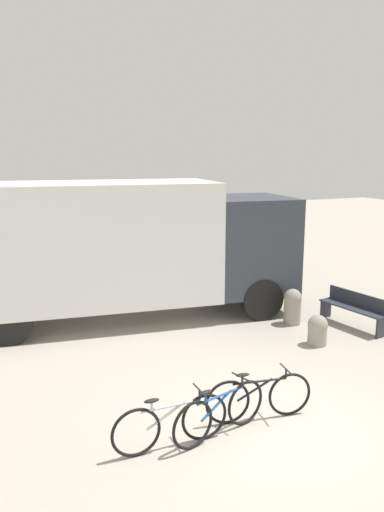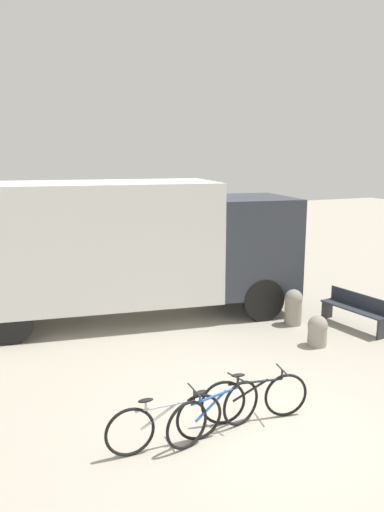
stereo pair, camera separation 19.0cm
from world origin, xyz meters
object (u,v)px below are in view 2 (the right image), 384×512
at_px(bicycle_middle, 215,412).
at_px(bicycle_far, 255,397).
at_px(bicycle_near, 165,423).
at_px(bollard_near_bench, 317,330).
at_px(delivery_truck, 122,244).
at_px(park_bench, 356,308).
at_px(bollard_far_bench, 293,306).

bearing_deg(bicycle_middle, bicycle_far, -2.17).
bearing_deg(bicycle_near, bollard_near_bench, 28.52).
relative_size(bicycle_middle, bollard_near_bench, 2.53).
xyz_separation_m(bicycle_far, bollard_near_bench, (2.79, 2.11, -0.03)).
distance_m(delivery_truck, bicycle_middle, 5.92).
height_order(delivery_truck, bicycle_middle, delivery_truck).
bearing_deg(park_bench, bollard_far_bench, 49.99).
bearing_deg(bicycle_middle, delivery_truck, 73.21).
bearing_deg(bicycle_near, bollard_far_bench, 38.81).
height_order(bicycle_near, bicycle_middle, same).
height_order(bicycle_far, bollard_far_bench, bollard_far_bench).
distance_m(bicycle_middle, bollard_far_bench, 5.29).
height_order(bicycle_middle, bollard_far_bench, bollard_far_bench).
bearing_deg(park_bench, bicycle_far, 114.21).
bearing_deg(park_bench, delivery_truck, 51.43).
bearing_deg(park_bench, bicycle_near, 108.19).
bearing_deg(delivery_truck, bollard_near_bench, -38.13).
bearing_deg(bollard_far_bench, bicycle_far, -131.99).
xyz_separation_m(delivery_truck, bollard_near_bench, (3.27, -3.45, -1.53)).
xyz_separation_m(bicycle_near, bollard_near_bench, (4.31, 2.25, -0.03)).
xyz_separation_m(bicycle_near, bollard_far_bench, (4.62, 3.59, 0.09)).
distance_m(park_bench, bollard_near_bench, 1.64).
bearing_deg(bicycle_near, park_bench, 26.72).
bearing_deg(bicycle_far, bicycle_near, -164.57).
height_order(park_bench, bollard_near_bench, park_bench).
xyz_separation_m(delivery_truck, bicycle_far, (0.48, -5.56, -1.50)).
xyz_separation_m(delivery_truck, bicycle_middle, (-0.28, -5.72, -1.50)).
height_order(park_bench, bicycle_far, park_bench).
relative_size(bollard_near_bench, bollard_far_bench, 0.77).
distance_m(bicycle_middle, bicycle_far, 0.77).
distance_m(delivery_truck, bollard_far_bench, 4.39).
xyz_separation_m(bicycle_far, bollard_far_bench, (3.11, 3.45, 0.09)).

